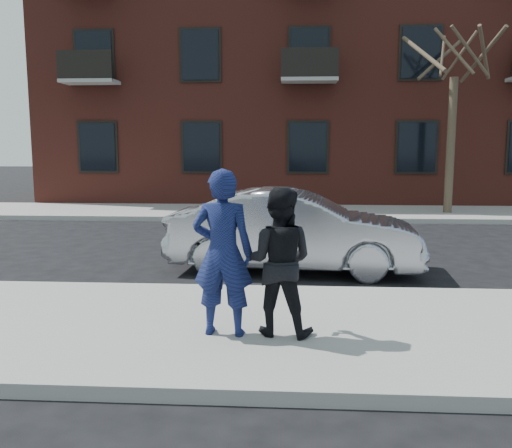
# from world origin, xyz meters

# --- Properties ---
(ground) EXTENTS (100.00, 100.00, 0.00)m
(ground) POSITION_xyz_m (0.00, 0.00, 0.00)
(ground) COLOR black
(ground) RESTS_ON ground
(near_sidewalk) EXTENTS (50.00, 3.50, 0.15)m
(near_sidewalk) POSITION_xyz_m (0.00, -0.25, 0.07)
(near_sidewalk) COLOR gray
(near_sidewalk) RESTS_ON ground
(near_curb) EXTENTS (50.00, 0.10, 0.15)m
(near_curb) POSITION_xyz_m (0.00, 1.55, 0.07)
(near_curb) COLOR #999691
(near_curb) RESTS_ON ground
(far_sidewalk) EXTENTS (50.00, 3.50, 0.15)m
(far_sidewalk) POSITION_xyz_m (0.00, 11.25, 0.07)
(far_sidewalk) COLOR gray
(far_sidewalk) RESTS_ON ground
(far_curb) EXTENTS (50.00, 0.10, 0.15)m
(far_curb) POSITION_xyz_m (0.00, 9.45, 0.07)
(far_curb) COLOR #999691
(far_curb) RESTS_ON ground
(apartment_building) EXTENTS (24.30, 10.30, 12.30)m
(apartment_building) POSITION_xyz_m (2.00, 18.00, 6.16)
(apartment_building) COLOR maroon
(apartment_building) RESTS_ON ground
(street_tree) EXTENTS (3.60, 3.60, 6.80)m
(street_tree) POSITION_xyz_m (4.50, 11.00, 5.52)
(street_tree) COLOR #3D3224
(street_tree) RESTS_ON far_sidewalk
(silver_sedan) EXTENTS (4.62, 1.95, 1.48)m
(silver_sedan) POSITION_xyz_m (-0.44, 3.20, 0.74)
(silver_sedan) COLOR #999BA3
(silver_sedan) RESTS_ON ground
(man_hoodie) EXTENTS (0.72, 0.54, 1.88)m
(man_hoodie) POSITION_xyz_m (-1.27, -0.58, 1.09)
(man_hoodie) COLOR navy
(man_hoodie) RESTS_ON near_sidewalk
(man_peacoat) EXTENTS (0.91, 0.76, 1.67)m
(man_peacoat) POSITION_xyz_m (-0.64, -0.51, 0.99)
(man_peacoat) COLOR black
(man_peacoat) RESTS_ON near_sidewalk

